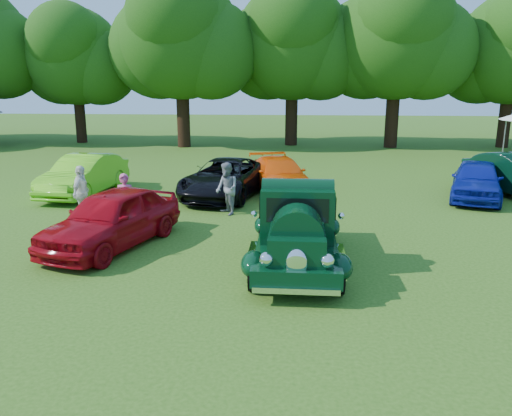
# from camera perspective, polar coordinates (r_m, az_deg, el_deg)

# --- Properties ---
(ground) EXTENTS (120.00, 120.00, 0.00)m
(ground) POSITION_cam_1_polar(r_m,az_deg,el_deg) (11.70, -1.23, -6.97)
(ground) COLOR #2C5313
(ground) RESTS_ON ground
(hero_pickup) EXTENTS (2.30, 4.94, 1.93)m
(hero_pickup) POSITION_cam_1_polar(r_m,az_deg,el_deg) (11.78, 4.70, -2.56)
(hero_pickup) COLOR black
(hero_pickup) RESTS_ON ground
(red_convertible) EXTENTS (3.06, 4.84, 1.53)m
(red_convertible) POSITION_cam_1_polar(r_m,az_deg,el_deg) (13.59, -16.14, -1.13)
(red_convertible) COLOR #A20611
(red_convertible) RESTS_ON ground
(back_car_lime) EXTENTS (2.07, 4.77, 1.53)m
(back_car_lime) POSITION_cam_1_polar(r_m,az_deg,el_deg) (20.42, -19.05, 3.58)
(back_car_lime) COLOR #66D41C
(back_car_lime) RESTS_ON ground
(back_car_black) EXTENTS (3.32, 5.49, 1.43)m
(back_car_black) POSITION_cam_1_polar(r_m,az_deg,el_deg) (18.99, -3.54, 3.42)
(back_car_black) COLOR black
(back_car_black) RESTS_ON ground
(back_car_orange) EXTENTS (3.10, 4.94, 1.34)m
(back_car_orange) POSITION_cam_1_polar(r_m,az_deg,el_deg) (19.89, 2.69, 3.79)
(back_car_orange) COLOR #F45708
(back_car_orange) RESTS_ON ground
(back_car_blue) EXTENTS (2.97, 4.58, 1.45)m
(back_car_blue) POSITION_cam_1_polar(r_m,az_deg,el_deg) (20.21, 23.90, 2.93)
(back_car_blue) COLOR navy
(back_car_blue) RESTS_ON ground
(spectator_pink) EXTENTS (0.65, 0.48, 1.65)m
(spectator_pink) POSITION_cam_1_polar(r_m,az_deg,el_deg) (15.20, -14.68, 0.75)
(spectator_pink) COLOR #CB5385
(spectator_pink) RESTS_ON ground
(spectator_grey) EXTENTS (1.00, 1.06, 1.72)m
(spectator_grey) POSITION_cam_1_polar(r_m,az_deg,el_deg) (16.31, -3.35, 2.21)
(spectator_grey) COLOR gray
(spectator_grey) RESTS_ON ground
(spectator_white) EXTENTS (0.44, 1.03, 1.74)m
(spectator_white) POSITION_cam_1_polar(r_m,az_deg,el_deg) (16.48, -19.33, 1.59)
(spectator_white) COLOR white
(spectator_white) RESTS_ON ground
(tree_line) EXTENTS (61.84, 9.55, 11.08)m
(tree_line) POSITION_cam_1_polar(r_m,az_deg,el_deg) (34.99, 3.51, 18.24)
(tree_line) COLOR black
(tree_line) RESTS_ON ground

